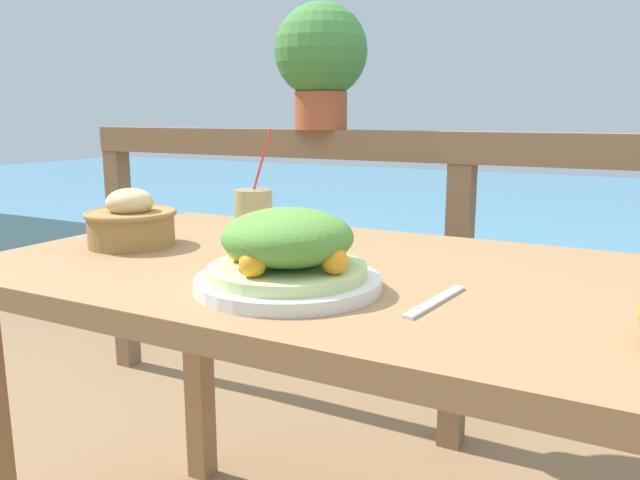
# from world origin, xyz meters

# --- Properties ---
(patio_table) EXTENTS (1.28, 0.74, 0.75)m
(patio_table) POSITION_xyz_m (0.00, 0.00, 0.65)
(patio_table) COLOR #997047
(patio_table) RESTS_ON ground_plane
(railing_fence) EXTENTS (2.80, 0.08, 0.97)m
(railing_fence) POSITION_xyz_m (0.00, 0.81, 0.73)
(railing_fence) COLOR brown
(railing_fence) RESTS_ON ground_plane
(sea_backdrop) EXTENTS (12.00, 4.00, 0.45)m
(sea_backdrop) POSITION_xyz_m (0.00, 3.31, 0.23)
(sea_backdrop) COLOR teal
(sea_backdrop) RESTS_ON ground_plane
(salad_plate) EXTENTS (0.29, 0.29, 0.13)m
(salad_plate) POSITION_xyz_m (0.00, -0.17, 0.81)
(salad_plate) COLOR silver
(salad_plate) RESTS_ON patio_table
(drink_glass) EXTENTS (0.08, 0.07, 0.24)m
(drink_glass) POSITION_xyz_m (-0.20, 0.04, 0.81)
(drink_glass) COLOR tan
(drink_glass) RESTS_ON patio_table
(bread_basket) EXTENTS (0.19, 0.19, 0.12)m
(bread_basket) POSITION_xyz_m (-0.45, -0.04, 0.80)
(bread_basket) COLOR olive
(bread_basket) RESTS_ON patio_table
(potted_plant) EXTENTS (0.29, 0.29, 0.39)m
(potted_plant) POSITION_xyz_m (-0.46, 0.81, 1.19)
(potted_plant) COLOR #A34C2D
(potted_plant) RESTS_ON railing_fence
(fork) EXTENTS (0.04, 0.18, 0.00)m
(fork) POSITION_xyz_m (0.23, -0.13, 0.75)
(fork) COLOR silver
(fork) RESTS_ON patio_table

